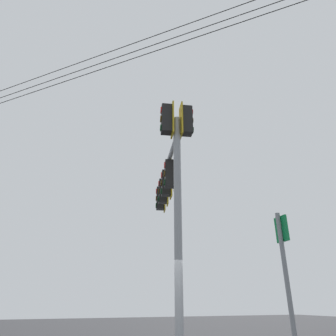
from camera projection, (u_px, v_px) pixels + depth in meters
The scene contains 3 objects.
signal_mast_assembly at pixel (170, 181), 9.82m from camera, with size 5.28×1.73×6.97m.
route_sign_primary at pixel (289, 292), 4.51m from camera, with size 0.28×0.10×2.88m.
overhead_wire_span at pixel (154, 44), 10.65m from camera, with size 12.51×12.42×0.78m.
Camera 1 is at (-6.53, 2.50, 1.57)m, focal length 33.20 mm.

